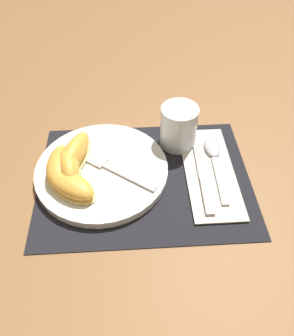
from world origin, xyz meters
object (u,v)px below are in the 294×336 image
Objects in this scene: citrus_wedge_3 at (71,185)px; citrus_wedge_0 at (74,155)px; juice_glass at (178,129)px; citrus_wedge_1 at (60,166)px; citrus_wedge_2 at (69,166)px; plate at (102,170)px; spoon at (214,155)px; fork at (108,166)px; knife at (203,173)px.

citrus_wedge_0 is at bearing 89.01° from citrus_wedge_3.
juice_glass is 0.25m from citrus_wedge_3.
citrus_wedge_1 is at bearing -136.77° from citrus_wedge_0.
citrus_wedge_2 is (-0.22, -0.09, -0.00)m from juice_glass.
plate is at bearing -18.58° from citrus_wedge_0.
plate is 0.24m from spoon.
citrus_wedge_0 is at bearing 165.13° from fork.
spoon is at bearing 2.25° from citrus_wedge_0.
citrus_wedge_2 is 0.87× the size of citrus_wedge_3.
citrus_wedge_2 is at bearing 178.48° from knife.
spoon is 0.29m from citrus_wedge_0.
juice_glass reaches higher than fork.
knife is at bearing -68.01° from juice_glass.
juice_glass is 0.09m from spoon.
citrus_wedge_0 reaches higher than fork.
knife is 0.26m from citrus_wedge_0.
fork is at bearing 174.43° from knife.
citrus_wedge_2 is at bearing -13.34° from citrus_wedge_1.
citrus_wedge_1 is (-0.03, -0.02, -0.00)m from citrus_wedge_0.
citrus_wedge_1 is (-0.28, 0.01, 0.03)m from knife.
citrus_wedge_2 reaches higher than plate.
citrus_wedge_0 is 0.04m from citrus_wedge_1.
fork is 1.27× the size of citrus_wedge_0.
knife is at bearing -5.57° from fork.
citrus_wedge_2 is at bearing -169.54° from plate.
plate is 0.02m from fork.
fork reaches higher than plate.
juice_glass is 0.70× the size of citrus_wedge_0.
citrus_wedge_3 is (-0.05, -0.05, 0.02)m from plate.
plate is 0.07m from citrus_wedge_2.
citrus_wedge_1 reaches higher than spoon.
citrus_wedge_0 is 1.24× the size of citrus_wedge_1.
fork is at bearing -152.34° from juice_glass.
citrus_wedge_1 is at bearing -175.47° from fork.
citrus_wedge_2 reaches higher than spoon.
citrus_wedge_1 is at bearing 166.66° from citrus_wedge_2.
fork reaches higher than knife.
plate is at bearing -172.97° from spoon.
citrus_wedge_1 is (-0.24, -0.09, -0.01)m from juice_glass.
citrus_wedge_3 is (-0.00, -0.07, -0.01)m from citrus_wedge_0.
fork is 1.62× the size of citrus_wedge_2.
citrus_wedge_2 is (-0.06, -0.01, 0.03)m from plate.
juice_glass reaches higher than citrus_wedge_0.
fork is (-0.15, -0.08, -0.02)m from juice_glass.
juice_glass is at bearing 22.07° from citrus_wedge_2.
plate is 1.24× the size of knife.
juice_glass is 0.87× the size of citrus_wedge_1.
citrus_wedge_3 is at bearing -148.24° from juice_glass.
fork is (0.01, 0.00, 0.01)m from plate.
citrus_wedge_3 reaches higher than fork.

